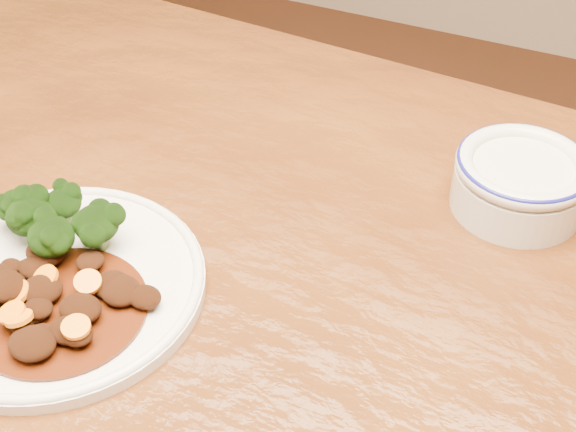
% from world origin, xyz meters
% --- Properties ---
extents(dining_table, '(1.56, 1.01, 0.75)m').
position_xyz_m(dining_table, '(0.00, 0.00, 0.67)').
color(dining_table, '#5E3110').
rests_on(dining_table, ground).
extents(dinner_plate, '(0.27, 0.27, 0.02)m').
position_xyz_m(dinner_plate, '(-0.20, -0.06, 0.76)').
color(dinner_plate, white).
rests_on(dinner_plate, dining_table).
extents(broccoli_florets, '(0.12, 0.08, 0.05)m').
position_xyz_m(broccoli_florets, '(-0.23, -0.01, 0.79)').
color(broccoli_florets, olive).
rests_on(broccoli_florets, dinner_plate).
extents(mince_stew, '(0.16, 0.15, 0.03)m').
position_xyz_m(mince_stew, '(-0.18, -0.08, 0.77)').
color(mince_stew, '#471707').
rests_on(mince_stew, dinner_plate).
extents(dip_bowl, '(0.13, 0.13, 0.06)m').
position_xyz_m(dip_bowl, '(0.14, 0.23, 0.78)').
color(dip_bowl, beige).
rests_on(dip_bowl, dining_table).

